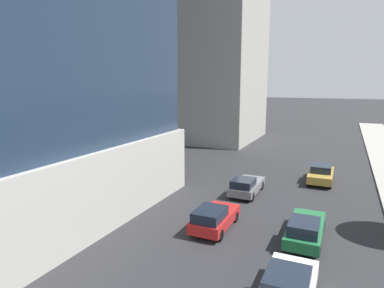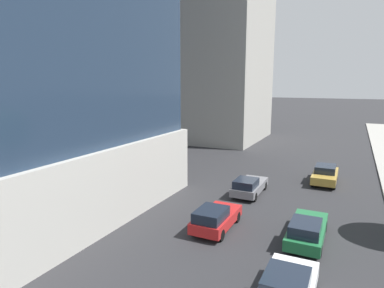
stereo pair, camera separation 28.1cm
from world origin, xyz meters
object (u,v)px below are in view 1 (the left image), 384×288
Objects in this scene: car_gray at (246,186)px; construction_building at (207,27)px; car_red at (214,218)px; car_green at (305,229)px; car_gold at (321,173)px; car_white at (288,288)px.

construction_building is at bearing 118.81° from car_gray.
car_red reaches higher than car_gray.
car_green is 11.76m from car_gold.
car_green is at bearing -58.92° from construction_building.
construction_building is 8.58× the size of car_green.
car_white reaches higher than car_green.
construction_building reaches higher than car_green.
car_gray is at bearing -130.65° from car_gold.
car_red is at bearing -90.00° from car_gray.
car_white is 0.93× the size of car_green.
car_green reaches higher than car_gray.
car_gold is 1.10× the size of car_red.
car_white is at bearing -67.54° from car_gray.
car_red is at bearing -171.95° from car_green.
car_gold is 7.51m from car_gray.
construction_building is 36.24m from car_red.
car_gold reaches higher than car_green.
car_white is at bearing -90.00° from car_gold.
car_green is (-0.00, 5.76, -0.03)m from car_white.
car_white is 0.96× the size of car_gold.
car_gray is at bearing 90.00° from car_red.
car_white is 17.52m from car_gold.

